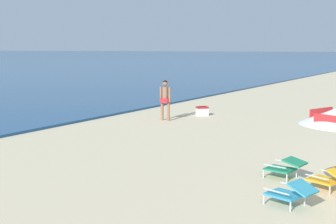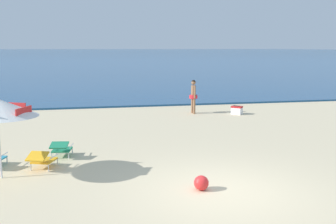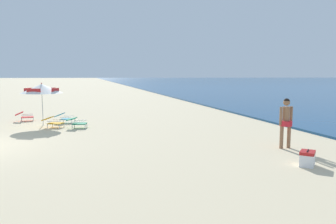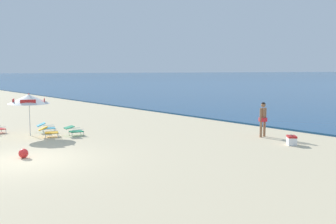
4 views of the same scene
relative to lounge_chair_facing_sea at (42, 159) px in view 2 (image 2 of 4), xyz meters
name	(u,v)px [view 2 (image 2 of 4)]	position (x,y,z in m)	size (l,w,h in m)	color
ground_plane	(223,192)	(4.12, -2.57, -0.28)	(800.00, 800.00, 0.00)	beige
ocean_water	(86,51)	(4.12, 410.48, -0.23)	(800.00, 800.00, 0.10)	navy
lounge_chair_facing_sea	(42,159)	(0.00, 0.00, 0.00)	(0.80, 1.00, 0.51)	gold
lounge_chair_spare_folded	(61,148)	(0.43, 1.07, 0.00)	(0.66, 0.92, 0.49)	#1E7F56
person_standing_near_shore	(193,94)	(6.33, 7.86, 0.67)	(0.40, 0.49, 1.64)	#8C6042
cooler_box	(237,110)	(8.33, 7.19, -0.07)	(0.60, 0.59, 0.43)	white
beach_ball	(201,183)	(3.68, -2.38, -0.11)	(0.34, 0.34, 0.34)	red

